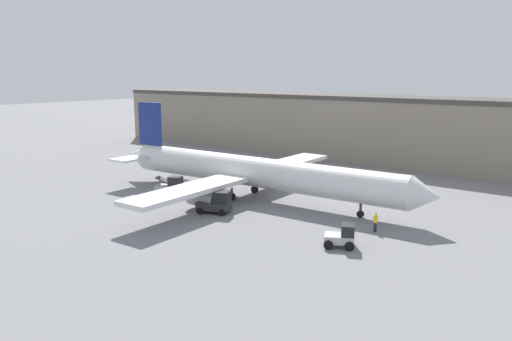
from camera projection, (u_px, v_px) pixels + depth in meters
ground_plane at (256, 199)px, 57.72m from camera, size 400.00×400.00×0.00m
terminal_building at (319, 124)px, 88.73m from camera, size 90.24×10.79×10.69m
airplane at (249, 172)px, 57.69m from camera, size 42.60×34.56×10.55m
ground_crew_worker at (375, 222)px, 45.59m from camera, size 0.40×0.40×1.84m
baggage_tug at (217, 203)px, 51.77m from camera, size 3.86×3.13×2.37m
belt_loader_truck at (171, 186)px, 59.39m from camera, size 3.53×2.57×2.29m
pushback_tug at (342, 236)px, 41.63m from camera, size 3.13×2.91×1.98m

